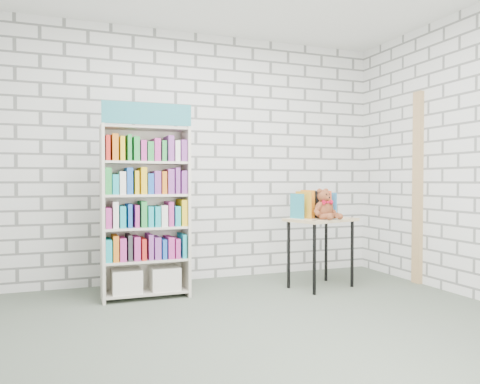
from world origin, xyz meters
name	(u,v)px	position (x,y,z in m)	size (l,w,h in m)	color
ground	(266,332)	(0.00, 0.00, 0.00)	(4.50, 4.50, 0.00)	#4C5649
room_shell	(266,92)	(0.00, 0.00, 1.78)	(4.52, 4.02, 2.81)	silver
bookshelf	(145,210)	(-0.68, 1.36, 0.84)	(0.82, 0.32, 1.85)	beige
display_table	(321,228)	(1.12, 1.14, 0.63)	(0.79, 0.65, 0.73)	tan
table_books	(313,204)	(1.09, 1.24, 0.88)	(0.52, 0.34, 0.28)	teal
teddy_bear	(325,207)	(1.10, 1.02, 0.86)	(0.29, 0.28, 0.32)	brown
door_trim	(418,188)	(2.23, 0.95, 1.05)	(0.05, 0.12, 2.10)	tan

